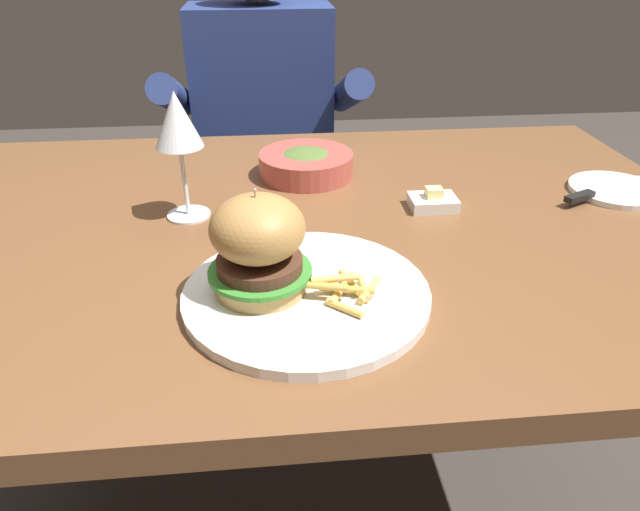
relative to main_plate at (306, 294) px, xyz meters
name	(u,v)px	position (x,y,z in m)	size (l,w,h in m)	color
dining_table	(311,266)	(0.02, 0.22, -0.09)	(1.32, 0.88, 0.74)	brown
main_plate	(306,294)	(0.00, 0.00, 0.00)	(0.31, 0.31, 0.01)	white
burger_sandwich	(258,245)	(-0.06, 0.01, 0.07)	(0.13, 0.13, 0.13)	tan
fries_pile	(344,288)	(0.04, -0.02, 0.02)	(0.11, 0.10, 0.03)	#E0B251
wine_glass	(177,124)	(-0.17, 0.25, 0.14)	(0.07, 0.07, 0.20)	silver
bread_plate	(616,190)	(0.57, 0.28, 0.00)	(0.16, 0.16, 0.01)	white
table_knife	(599,191)	(0.52, 0.26, 0.01)	(0.19, 0.10, 0.01)	silver
butter_dish	(433,202)	(0.23, 0.25, 0.00)	(0.08, 0.06, 0.04)	white
soup_bowl	(306,163)	(0.03, 0.41, 0.02)	(0.17, 0.17, 0.05)	#B24C42
diner_person	(266,165)	(-0.04, 0.94, -0.18)	(0.51, 0.36, 1.18)	#282833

